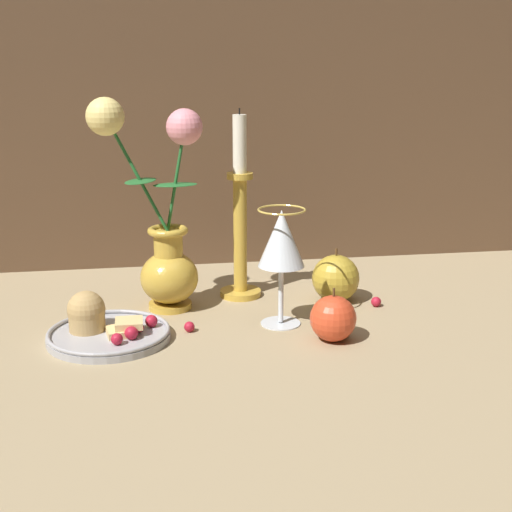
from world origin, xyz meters
name	(u,v)px	position (x,y,z in m)	size (l,w,h in m)	color
ground_plane	(238,322)	(0.00, 0.00, 0.00)	(2.40, 2.40, 0.00)	#9E8966
vase	(162,231)	(-0.11, 0.08, 0.13)	(0.18, 0.09, 0.34)	gold
plate_with_pastries	(103,327)	(-0.20, -0.04, 0.02)	(0.18, 0.18, 0.07)	#A3A3A8
wine_glass	(281,243)	(0.06, -0.02, 0.13)	(0.07, 0.07, 0.18)	silver
candlestick	(240,224)	(0.02, 0.13, 0.13)	(0.07, 0.07, 0.32)	gold
apple_beside_vase	(333,318)	(0.13, -0.10, 0.03)	(0.07, 0.07, 0.08)	#D14223
apple_near_glass	(336,278)	(0.18, 0.07, 0.04)	(0.08, 0.08, 0.09)	#B2932D
berry_near_plate	(376,302)	(0.23, 0.04, 0.01)	(0.02, 0.02, 0.02)	#AD192D
berry_front_center	(189,327)	(-0.08, -0.03, 0.01)	(0.02, 0.02, 0.02)	#AD192D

